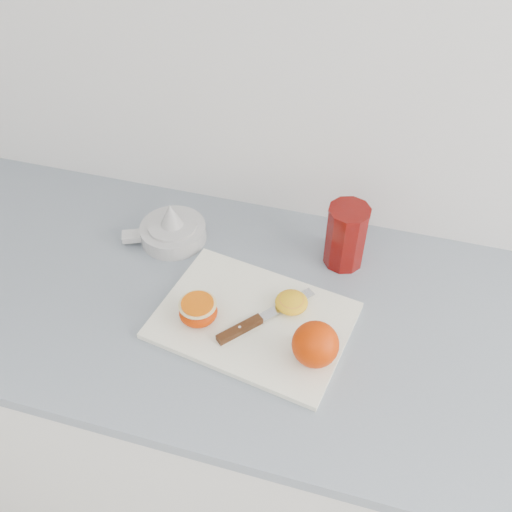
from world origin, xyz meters
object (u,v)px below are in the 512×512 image
Objects in this scene: cutting_board at (253,320)px; half_orange at (198,311)px; counter at (255,419)px; citrus_juicer at (172,230)px; red_tumbler at (346,238)px.

half_orange is (-0.10, -0.03, 0.03)m from cutting_board.
half_orange is (-0.09, -0.07, 0.48)m from counter.
counter is at bearing 37.84° from half_orange.
citrus_juicer is at bearing 149.09° from counter.
counter is 6.39× the size of cutting_board.
counter is 31.19× the size of half_orange.
red_tumbler is (0.37, 0.04, 0.04)m from citrus_juicer.
red_tumbler reaches higher than counter.
red_tumbler is at bearing 57.26° from cutting_board.
red_tumbler reaches higher than half_orange.
citrus_juicer is (-0.14, 0.21, -0.01)m from half_orange.
red_tumbler is (0.24, 0.24, 0.03)m from half_orange.
half_orange is 0.41× the size of citrus_juicer.
cutting_board is 0.30m from citrus_juicer.
cutting_board is 0.26m from red_tumbler.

